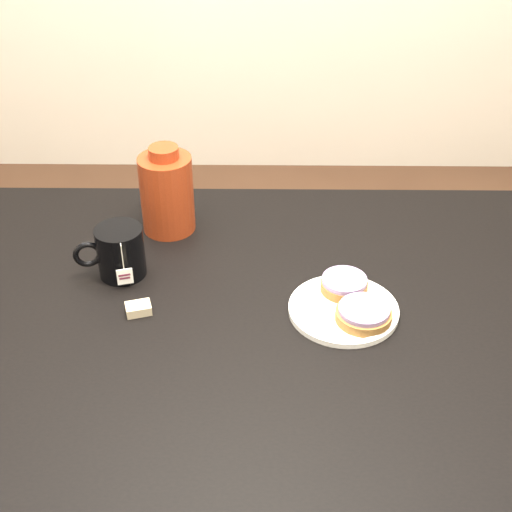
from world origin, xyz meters
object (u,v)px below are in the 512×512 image
table (244,346)px  bagel_package (167,192)px  teabag_pouch (138,309)px  mug (119,252)px  bagel_back (344,284)px  bagel_front (364,314)px  plate (343,309)px

table → bagel_package: bagel_package is taller
table → teabag_pouch: 0.21m
table → mug: bearing=154.5°
table → teabag_pouch: (-0.19, -0.00, 0.09)m
bagel_back → bagel_front: same height
bagel_front → teabag_pouch: 0.40m
plate → bagel_package: size_ratio=1.05×
plate → teabag_pouch: bearing=-179.2°
plate → bagel_package: (-0.35, 0.28, 0.08)m
table → bagel_back: 0.22m
bagel_front → mug: bearing=162.0°
table → bagel_package: size_ratio=7.36×
bagel_back → mug: (-0.43, 0.06, 0.03)m
bagel_front → bagel_package: 0.50m
mug → teabag_pouch: mug is taller
plate → teabag_pouch: 0.37m
plate → mug: size_ratio=1.39×
plate → teabag_pouch: (-0.37, -0.01, 0.00)m
bagel_back → teabag_pouch: bagel_back is taller
plate → bagel_front: 0.05m
mug → teabag_pouch: size_ratio=3.20×
plate → bagel_package: 0.45m
table → plate: 0.20m
bagel_front → mug: (-0.45, 0.15, 0.03)m
table → bagel_back: bagel_back is taller
table → plate: plate is taller
plate → bagel_back: 0.05m
table → bagel_back: (0.19, 0.05, 0.11)m
mug → teabag_pouch: (0.05, -0.12, -0.04)m
bagel_back → plate: bearing=-95.2°
teabag_pouch → bagel_back: bearing=8.7°
mug → bagel_front: bearing=-33.6°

